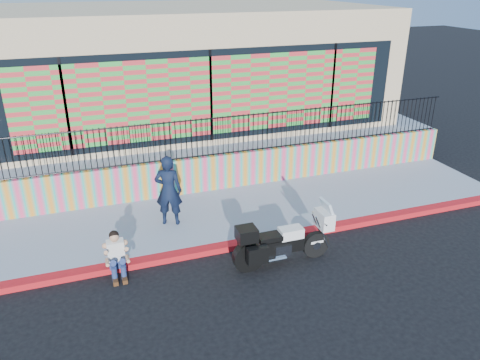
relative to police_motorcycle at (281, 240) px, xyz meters
name	(u,v)px	position (x,y,z in m)	size (l,w,h in m)	color
ground	(258,243)	(-0.17, 1.00, -0.62)	(90.00, 90.00, 0.00)	black
red_curb	(258,241)	(-0.17, 1.00, -0.54)	(16.00, 0.30, 0.15)	red
sidewalk	(237,212)	(-0.17, 2.65, -0.54)	(16.00, 3.00, 0.15)	#8B92A7
mural_wall	(220,172)	(-0.17, 4.25, 0.08)	(16.00, 0.20, 1.10)	#F34071
metal_fence	(220,136)	(-0.17, 4.25, 1.23)	(15.80, 0.04, 1.20)	black
elevated_platform	(183,127)	(-0.17, 9.35, 0.01)	(16.00, 10.00, 1.25)	#8B92A7
storefront_building	(181,62)	(-0.17, 9.14, 2.63)	(14.00, 8.06, 4.00)	tan
police_motorcycle	(281,240)	(0.00, 0.00, 0.00)	(2.38, 0.79, 1.48)	black
police_officer	(169,190)	(-2.11, 2.53, 0.49)	(0.70, 0.46, 1.92)	black
seated_man	(117,259)	(-3.66, 0.74, -0.17)	(0.54, 0.71, 1.06)	navy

